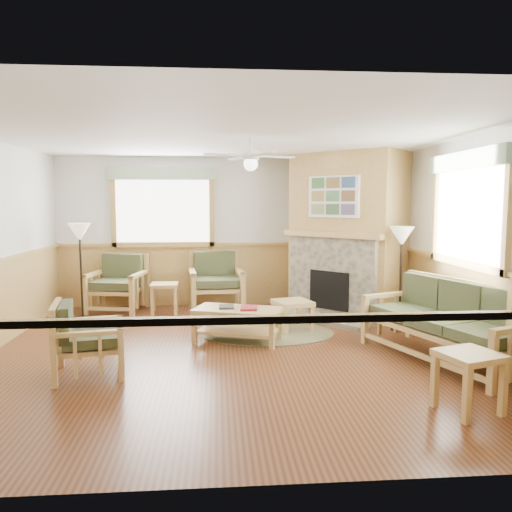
{
  "coord_description": "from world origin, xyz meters",
  "views": [
    {
      "loc": [
        -0.14,
        -6.14,
        1.89
      ],
      "look_at": [
        0.4,
        0.7,
        1.15
      ],
      "focal_mm": 35.0,
      "sensor_mm": 36.0,
      "label": 1
    }
  ],
  "objects": [
    {
      "name": "floor",
      "position": [
        0.0,
        0.0,
        -0.01
      ],
      "size": [
        6.0,
        6.0,
        0.01
      ],
      "primitive_type": "cube",
      "color": "#522B17",
      "rests_on": "ground"
    },
    {
      "name": "ceiling",
      "position": [
        0.0,
        0.0,
        2.7
      ],
      "size": [
        6.0,
        6.0,
        0.01
      ],
      "primitive_type": "cube",
      "color": "white",
      "rests_on": "floor"
    },
    {
      "name": "wall_back",
      "position": [
        0.0,
        3.0,
        1.35
      ],
      "size": [
        6.0,
        0.02,
        2.7
      ],
      "primitive_type": "cube",
      "color": "silver",
      "rests_on": "floor"
    },
    {
      "name": "wall_front",
      "position": [
        0.0,
        -3.0,
        1.35
      ],
      "size": [
        6.0,
        0.02,
        2.7
      ],
      "primitive_type": "cube",
      "color": "silver",
      "rests_on": "floor"
    },
    {
      "name": "wall_right",
      "position": [
        3.0,
        0.0,
        1.35
      ],
      "size": [
        0.02,
        6.0,
        2.7
      ],
      "primitive_type": "cube",
      "color": "silver",
      "rests_on": "floor"
    },
    {
      "name": "wainscot",
      "position": [
        0.0,
        0.0,
        0.55
      ],
      "size": [
        6.0,
        6.0,
        1.1
      ],
      "primitive_type": null,
      "color": "#AC8646",
      "rests_on": "floor"
    },
    {
      "name": "fireplace",
      "position": [
        2.05,
        2.05,
        1.35
      ],
      "size": [
        3.11,
        3.11,
        2.7
      ],
      "primitive_type": null,
      "rotation": [
        0.0,
        0.0,
        -0.79
      ],
      "color": "#AC8646",
      "rests_on": "floor"
    },
    {
      "name": "window_back",
      "position": [
        -1.1,
        2.96,
        2.53
      ],
      "size": [
        1.9,
        0.16,
        1.5
      ],
      "primitive_type": null,
      "color": "white",
      "rests_on": "wall_back"
    },
    {
      "name": "window_right",
      "position": [
        2.96,
        -0.2,
        2.53
      ],
      "size": [
        0.16,
        1.9,
        1.5
      ],
      "primitive_type": null,
      "color": "white",
      "rests_on": "wall_right"
    },
    {
      "name": "ceiling_fan",
      "position": [
        0.3,
        0.3,
        2.66
      ],
      "size": [
        1.59,
        1.59,
        0.36
      ],
      "primitive_type": null,
      "rotation": [
        0.0,
        0.0,
        0.35
      ],
      "color": "white",
      "rests_on": "ceiling"
    },
    {
      "name": "sofa",
      "position": [
        2.55,
        -0.53,
        0.47
      ],
      "size": [
        2.23,
        1.53,
        0.95
      ],
      "primitive_type": null,
      "rotation": [
        0.0,
        0.0,
        -1.21
      ],
      "color": "tan",
      "rests_on": "floor"
    },
    {
      "name": "armchair_back_left",
      "position": [
        -1.87,
        2.55,
        0.49
      ],
      "size": [
        1.02,
        1.02,
        0.99
      ],
      "primitive_type": null,
      "rotation": [
        0.0,
        0.0,
        -0.18
      ],
      "color": "tan",
      "rests_on": "floor"
    },
    {
      "name": "armchair_back_right",
      "position": [
        -0.16,
        2.55,
        0.51
      ],
      "size": [
        0.99,
        0.99,
        1.02
      ],
      "primitive_type": null,
      "rotation": [
        0.0,
        0.0,
        0.09
      ],
      "color": "tan",
      "rests_on": "floor"
    },
    {
      "name": "armchair_left",
      "position": [
        -1.55,
        -0.68,
        0.41
      ],
      "size": [
        0.85,
        0.85,
        0.81
      ],
      "primitive_type": null,
      "rotation": [
        0.0,
        0.0,
        1.77
      ],
      "color": "tan",
      "rests_on": "floor"
    },
    {
      "name": "coffee_table",
      "position": [
        0.13,
        0.49,
        0.23
      ],
      "size": [
        1.27,
        0.92,
        0.46
      ],
      "primitive_type": null,
      "rotation": [
        0.0,
        0.0,
        -0.34
      ],
      "color": "tan",
      "rests_on": "floor"
    },
    {
      "name": "end_table_chairs",
      "position": [
        -1.04,
        2.37,
        0.26
      ],
      "size": [
        0.47,
        0.45,
        0.51
      ],
      "primitive_type": null,
      "rotation": [
        0.0,
        0.0,
        0.02
      ],
      "color": "tan",
      "rests_on": "floor"
    },
    {
      "name": "end_table_sofa",
      "position": [
        2.11,
        -1.96,
        0.27
      ],
      "size": [
        0.61,
        0.6,
        0.55
      ],
      "primitive_type": null,
      "rotation": [
        0.0,
        0.0,
        0.3
      ],
      "color": "tan",
      "rests_on": "floor"
    },
    {
      "name": "footstool",
      "position": [
        0.97,
        1.06,
        0.22
      ],
      "size": [
        0.63,
        0.63,
        0.44
      ],
      "primitive_type": null,
      "rotation": [
        0.0,
        0.0,
        0.3
      ],
      "color": "tan",
      "rests_on": "floor"
    },
    {
      "name": "braided_rug",
      "position": [
        0.59,
        0.84,
        0.01
      ],
      "size": [
        2.15,
        2.15,
        0.01
      ],
      "primitive_type": "cylinder",
      "rotation": [
        0.0,
        0.0,
        -0.14
      ],
      "color": "brown",
      "rests_on": "floor"
    },
    {
      "name": "floor_lamp_left",
      "position": [
        -2.33,
        2.04,
        0.78
      ],
      "size": [
        0.42,
        0.42,
        1.57
      ],
      "primitive_type": null,
      "rotation": [
        0.0,
        0.0,
        0.19
      ],
      "color": "black",
      "rests_on": "floor"
    },
    {
      "name": "floor_lamp_right",
      "position": [
        2.55,
        0.91,
        0.77
      ],
      "size": [
        0.46,
        0.46,
        1.55
      ],
      "primitive_type": null,
      "rotation": [
        0.0,
        0.0,
        -0.39
      ],
      "color": "black",
      "rests_on": "floor"
    },
    {
      "name": "book_red",
      "position": [
        0.28,
        0.44,
        0.49
      ],
      "size": [
        0.25,
        0.32,
        0.03
      ],
      "primitive_type": "cube",
      "rotation": [
        0.0,
        0.0,
        -0.09
      ],
      "color": "maroon",
      "rests_on": "coffee_table"
    },
    {
      "name": "book_dark",
      "position": [
        -0.02,
        0.56,
        0.48
      ],
      "size": [
        0.2,
        0.27,
        0.03
      ],
      "primitive_type": "cube",
      "rotation": [
        0.0,
        0.0,
        -0.0
      ],
      "color": "#282821",
      "rests_on": "coffee_table"
    }
  ]
}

